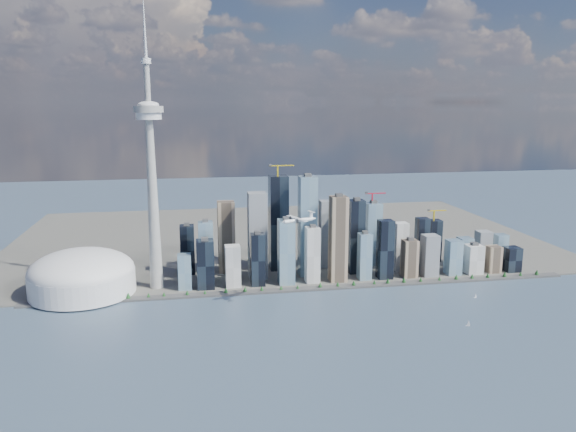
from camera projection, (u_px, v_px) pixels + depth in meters
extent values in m
plane|color=#2D3C50|center=(342.00, 341.00, 879.59)|extent=(4000.00, 4000.00, 0.00)
cube|color=#383838|center=(309.00, 289.00, 1120.50)|extent=(1100.00, 22.00, 4.00)
cube|color=#4C4C47|center=(275.00, 237.00, 1554.93)|extent=(1400.00, 900.00, 3.00)
cylinder|color=#3F2D1E|center=(58.00, 302.00, 1038.96)|extent=(1.00, 1.00, 2.40)
cone|color=#163F19|center=(58.00, 300.00, 1038.25)|extent=(7.20, 7.20, 8.00)
cylinder|color=#3F2D1E|center=(106.00, 299.00, 1053.67)|extent=(1.00, 1.00, 2.40)
cone|color=#163F19|center=(106.00, 297.00, 1052.95)|extent=(7.20, 7.20, 8.00)
cylinder|color=#3F2D1E|center=(154.00, 296.00, 1068.38)|extent=(1.00, 1.00, 2.40)
cone|color=#163F19|center=(153.00, 294.00, 1067.66)|extent=(7.20, 7.20, 8.00)
cylinder|color=#3F2D1E|center=(200.00, 294.00, 1083.09)|extent=(1.00, 1.00, 2.40)
cone|color=#163F19|center=(199.00, 292.00, 1082.37)|extent=(7.20, 7.20, 8.00)
cylinder|color=#3F2D1E|center=(244.00, 291.00, 1097.80)|extent=(1.00, 1.00, 2.40)
cone|color=#163F19|center=(244.00, 289.00, 1097.08)|extent=(7.20, 7.20, 8.00)
cylinder|color=#3F2D1E|center=(288.00, 289.00, 1112.51)|extent=(1.00, 1.00, 2.40)
cone|color=#163F19|center=(288.00, 287.00, 1111.79)|extent=(7.20, 7.20, 8.00)
cylinder|color=#3F2D1E|center=(330.00, 286.00, 1127.21)|extent=(1.00, 1.00, 2.40)
cone|color=#163F19|center=(330.00, 284.00, 1126.50)|extent=(7.20, 7.20, 8.00)
cylinder|color=#3F2D1E|center=(372.00, 284.00, 1141.92)|extent=(1.00, 1.00, 2.40)
cone|color=#163F19|center=(372.00, 282.00, 1141.21)|extent=(7.20, 7.20, 8.00)
cylinder|color=#3F2D1E|center=(412.00, 281.00, 1156.63)|extent=(1.00, 1.00, 2.40)
cone|color=#163F19|center=(412.00, 280.00, 1155.91)|extent=(7.20, 7.20, 8.00)
cylinder|color=#3F2D1E|center=(451.00, 279.00, 1171.34)|extent=(1.00, 1.00, 2.40)
cone|color=#163F19|center=(451.00, 278.00, 1170.62)|extent=(7.20, 7.20, 8.00)
cylinder|color=#3F2D1E|center=(489.00, 277.00, 1186.05)|extent=(1.00, 1.00, 2.40)
cone|color=#163F19|center=(489.00, 275.00, 1185.33)|extent=(7.20, 7.20, 8.00)
cylinder|color=#3F2D1E|center=(527.00, 275.00, 1200.76)|extent=(1.00, 1.00, 2.40)
cone|color=#163F19|center=(527.00, 273.00, 1200.04)|extent=(7.20, 7.20, 8.00)
cube|color=black|center=(207.00, 264.00, 1115.23)|extent=(34.00, 34.00, 97.86)
cube|color=#799EB8|center=(206.00, 251.00, 1160.83)|extent=(30.00, 30.00, 124.54)
cube|color=silver|center=(232.00, 266.00, 1125.04)|extent=(30.00, 30.00, 84.51)
cube|color=#9D846C|center=(228.00, 237.00, 1219.31)|extent=(36.00, 36.00, 155.68)
cube|color=slate|center=(256.00, 236.00, 1172.90)|extent=(38.00, 38.00, 182.37)
cube|color=black|center=(259.00, 259.00, 1132.16)|extent=(28.00, 28.00, 106.75)
cube|color=#799EB8|center=(286.00, 252.00, 1138.84)|extent=(32.00, 32.00, 133.44)
cube|color=black|center=(278.00, 223.00, 1232.66)|extent=(40.00, 40.00, 209.06)
cube|color=#799EB8|center=(308.00, 226.00, 1188.47)|extent=(36.00, 36.00, 213.51)
cube|color=silver|center=(312.00, 255.00, 1149.95)|extent=(28.00, 28.00, 115.65)
cube|color=#9D846C|center=(339.00, 239.00, 1153.08)|extent=(34.00, 34.00, 177.92)
cube|color=slate|center=(326.00, 234.00, 1257.09)|extent=(30.00, 30.00, 151.23)
cube|color=black|center=(357.00, 237.00, 1212.45)|extent=(32.00, 32.00, 160.13)
cube|color=#799EB8|center=(364.00, 257.00, 1170.38)|extent=(26.00, 26.00, 97.86)
cube|color=black|center=(387.00, 249.00, 1176.21)|extent=(30.00, 30.00, 124.54)
cube|color=#799EB8|center=(371.00, 234.00, 1275.79)|extent=(34.00, 34.00, 142.34)
cube|color=silver|center=(401.00, 246.00, 1234.73)|extent=(28.00, 28.00, 106.75)
cube|color=#9D846C|center=(409.00, 258.00, 1189.13)|extent=(30.00, 30.00, 80.06)
cube|color=slate|center=(431.00, 255.00, 1196.73)|extent=(32.00, 32.00, 88.96)
cube|color=black|center=(422.00, 244.00, 1242.33)|extent=(26.00, 26.00, 115.65)
cube|color=#799EB8|center=(453.00, 257.00, 1206.54)|extent=(30.00, 30.00, 75.62)
cube|color=black|center=(433.00, 241.00, 1305.67)|extent=(28.00, 28.00, 97.86)
cube|color=#799EB8|center=(463.00, 252.00, 1264.17)|extent=(30.00, 30.00, 66.72)
cube|color=silver|center=(474.00, 259.00, 1216.35)|extent=(34.00, 34.00, 62.27)
cube|color=#9D846C|center=(493.00, 259.00, 1224.43)|extent=(28.00, 28.00, 57.82)
cube|color=slate|center=(482.00, 248.00, 1270.48)|extent=(30.00, 30.00, 80.06)
cube|color=black|center=(512.00, 259.00, 1232.51)|extent=(32.00, 32.00, 53.38)
cube|color=#799EB8|center=(500.00, 249.00, 1279.00)|extent=(26.00, 26.00, 71.17)
cube|color=black|center=(186.00, 250.00, 1208.90)|extent=(30.00, 30.00, 106.75)
cube|color=#799EB8|center=(187.00, 272.00, 1111.09)|extent=(26.00, 26.00, 71.17)
cube|color=gold|center=(278.00, 171.00, 1209.68)|extent=(3.00, 3.00, 22.00)
cube|color=gold|center=(281.00, 166.00, 1208.89)|extent=(55.00, 2.20, 2.20)
cube|color=#383838|center=(270.00, 165.00, 1204.29)|extent=(6.00, 4.00, 4.00)
cube|color=red|center=(372.00, 198.00, 1259.44)|extent=(3.00, 3.00, 22.00)
cube|color=red|center=(375.00, 193.00, 1258.47)|extent=(48.00, 2.20, 2.20)
cube|color=#383838|center=(366.00, 193.00, 1254.41)|extent=(6.00, 4.00, 4.00)
cube|color=gold|center=(434.00, 215.00, 1293.75)|extent=(3.00, 3.00, 22.00)
cube|color=gold|center=(437.00, 211.00, 1292.71)|extent=(45.00, 2.20, 2.20)
cube|color=#383838|center=(429.00, 210.00, 1288.87)|extent=(6.00, 4.00, 4.00)
cone|color=gray|center=(153.00, 204.00, 1093.47)|extent=(26.00, 26.00, 340.00)
cylinder|color=silver|center=(149.00, 116.00, 1059.64)|extent=(48.00, 48.00, 14.00)
cylinder|color=gray|center=(148.00, 109.00, 1057.26)|extent=(56.00, 56.00, 12.00)
ellipsoid|color=silver|center=(148.00, 105.00, 1055.66)|extent=(40.00, 40.00, 14.00)
cylinder|color=gray|center=(147.00, 83.00, 1047.70)|extent=(11.00, 11.00, 80.00)
cylinder|color=silver|center=(146.00, 61.00, 1039.75)|extent=(18.00, 18.00, 10.00)
cone|color=silver|center=(144.00, 28.00, 1028.21)|extent=(7.00, 7.00, 105.00)
cylinder|color=silver|center=(83.00, 282.00, 1089.51)|extent=(200.00, 200.00, 44.00)
ellipsoid|color=silver|center=(82.00, 271.00, 1085.13)|extent=(200.00, 200.00, 84.00)
cylinder|color=silver|center=(298.00, 220.00, 987.23)|extent=(55.65, 25.83, 6.97)
cone|color=silver|center=(284.00, 222.00, 972.87)|extent=(9.54, 9.15, 6.97)
cone|color=silver|center=(313.00, 219.00, 1002.11)|extent=(12.62, 10.26, 6.97)
cube|color=silver|center=(297.00, 218.00, 985.43)|extent=(28.95, 60.34, 1.09)
cylinder|color=silver|center=(301.00, 221.00, 975.59)|extent=(12.61, 7.77, 3.92)
cylinder|color=silver|center=(294.00, 218.00, 995.96)|extent=(12.61, 7.77, 3.92)
cylinder|color=#3F3F3F|center=(297.00, 221.00, 972.40)|extent=(3.27, 8.31, 8.72)
cylinder|color=#3F3F3F|center=(290.00, 219.00, 992.77)|extent=(3.27, 8.31, 8.72)
cube|color=silver|center=(311.00, 215.00, 999.13)|extent=(6.03, 2.90, 11.99)
cube|color=silver|center=(311.00, 212.00, 997.92)|extent=(11.18, 20.07, 0.76)
cube|color=white|center=(468.00, 326.00, 940.06)|extent=(7.17, 4.42, 0.92)
cylinder|color=#999999|center=(468.00, 323.00, 939.01)|extent=(0.28, 0.28, 10.34)
cube|color=white|center=(475.00, 298.00, 1075.34)|extent=(5.62, 2.71, 0.72)
cylinder|color=#999999|center=(475.00, 296.00, 1074.52)|extent=(0.22, 0.22, 8.10)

